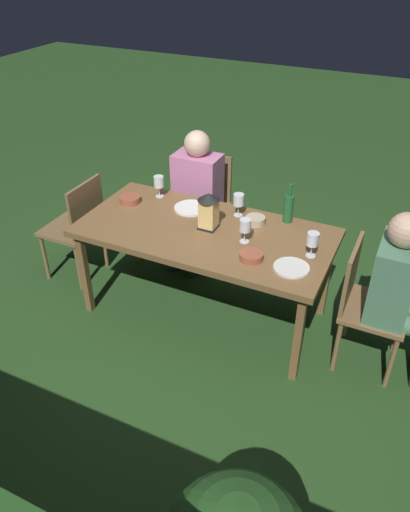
{
  "coord_description": "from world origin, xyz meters",
  "views": [
    {
      "loc": [
        -1.25,
        2.65,
        2.47
      ],
      "look_at": [
        0.0,
        0.0,
        0.51
      ],
      "focal_mm": 34.62,
      "sensor_mm": 36.0,
      "label": 1
    }
  ],
  "objects": [
    {
      "name": "ground_plane",
      "position": [
        0.0,
        0.0,
        0.0
      ],
      "size": [
        16.0,
        16.0,
        0.0
      ],
      "primitive_type": "plane",
      "color": "#26471E"
    },
    {
      "name": "dining_table",
      "position": [
        0.0,
        0.0,
        0.67
      ],
      "size": [
        1.76,
        0.86,
        0.73
      ],
      "color": "brown",
      "rests_on": "ground"
    },
    {
      "name": "chair_side_left_b",
      "position": [
        0.4,
        -0.82,
        0.49
      ],
      "size": [
        0.42,
        0.4,
        0.87
      ],
      "color": "brown",
      "rests_on": "ground"
    },
    {
      "name": "person_in_pink",
      "position": [
        0.4,
        -0.63,
        0.64
      ],
      "size": [
        0.38,
        0.47,
        1.15
      ],
      "color": "#C675A3",
      "rests_on": "ground"
    },
    {
      "name": "chair_head_near",
      "position": [
        -1.13,
        0.0,
        0.49
      ],
      "size": [
        0.4,
        0.42,
        0.87
      ],
      "color": "brown",
      "rests_on": "ground"
    },
    {
      "name": "person_in_green",
      "position": [
        -1.32,
        0.0,
        0.64
      ],
      "size": [
        0.48,
        0.38,
        1.15
      ],
      "color": "#4C7A5B",
      "rests_on": "ground"
    },
    {
      "name": "chair_head_far",
      "position": [
        1.13,
        0.0,
        0.49
      ],
      "size": [
        0.4,
        0.42,
        0.87
      ],
      "color": "brown",
      "rests_on": "ground"
    },
    {
      "name": "lantern_centerpiece",
      "position": [
        -0.01,
        -0.04,
        0.87
      ],
      "size": [
        0.15,
        0.15,
        0.27
      ],
      "color": "black",
      "rests_on": "dining_table"
    },
    {
      "name": "green_bottle_on_table",
      "position": [
        -0.48,
        -0.36,
        0.84
      ],
      "size": [
        0.07,
        0.07,
        0.29
      ],
      "color": "#1E5B2D",
      "rests_on": "dining_table"
    },
    {
      "name": "wine_glass_a",
      "position": [
        -0.3,
        0.03,
        0.84
      ],
      "size": [
        0.08,
        0.08,
        0.17
      ],
      "color": "silver",
      "rests_on": "dining_table"
    },
    {
      "name": "wine_glass_b",
      "position": [
        0.54,
        -0.31,
        0.84
      ],
      "size": [
        0.08,
        0.08,
        0.17
      ],
      "color": "silver",
      "rests_on": "dining_table"
    },
    {
      "name": "wine_glass_c",
      "position": [
        -0.75,
        0.01,
        0.84
      ],
      "size": [
        0.08,
        0.08,
        0.17
      ],
      "color": "silver",
      "rests_on": "dining_table"
    },
    {
      "name": "wine_glass_d",
      "position": [
        -0.13,
        -0.29,
        0.84
      ],
      "size": [
        0.08,
        0.08,
        0.17
      ],
      "color": "silver",
      "rests_on": "dining_table"
    },
    {
      "name": "plate_a",
      "position": [
        -0.68,
        0.19,
        0.73
      ],
      "size": [
        0.22,
        0.22,
        0.01
      ],
      "primitive_type": "cylinder",
      "color": "silver",
      "rests_on": "dining_table"
    },
    {
      "name": "plate_b",
      "position": [
        0.22,
        -0.23,
        0.73
      ],
      "size": [
        0.25,
        0.25,
        0.01
      ],
      "primitive_type": "cylinder",
      "color": "white",
      "rests_on": "dining_table"
    },
    {
      "name": "bowl_olives",
      "position": [
        0.69,
        -0.12,
        0.75
      ],
      "size": [
        0.15,
        0.15,
        0.05
      ],
      "color": "#9E5138",
      "rests_on": "dining_table"
    },
    {
      "name": "bowl_bread",
      "position": [
        -0.28,
        -0.24,
        0.75
      ],
      "size": [
        0.14,
        0.14,
        0.05
      ],
      "color": "#BCAD8E",
      "rests_on": "dining_table"
    },
    {
      "name": "bowl_salad",
      "position": [
        -0.42,
        0.2,
        0.75
      ],
      "size": [
        0.15,
        0.15,
        0.04
      ],
      "color": "#9E5138",
      "rests_on": "dining_table"
    }
  ]
}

